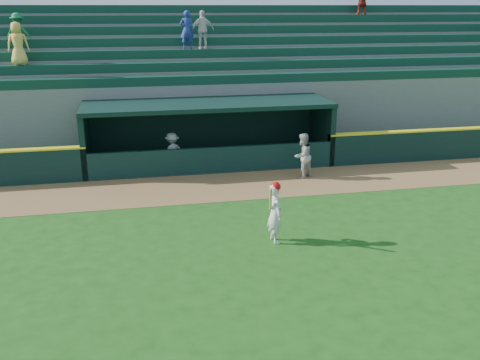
# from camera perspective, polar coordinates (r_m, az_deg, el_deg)

# --- Properties ---
(ground) EXTENTS (120.00, 120.00, 0.00)m
(ground) POSITION_cam_1_polar(r_m,az_deg,el_deg) (13.93, 1.33, -7.10)
(ground) COLOR #1A4B12
(ground) RESTS_ON ground
(warning_track) EXTENTS (40.00, 3.00, 0.01)m
(warning_track) POSITION_cam_1_polar(r_m,az_deg,el_deg) (18.40, -2.06, -0.71)
(warning_track) COLOR brown
(warning_track) RESTS_ON ground
(dugout_player_front) EXTENTS (1.01, 0.97, 1.64)m
(dugout_player_front) POSITION_cam_1_polar(r_m,az_deg,el_deg) (19.26, 6.68, 2.57)
(dugout_player_front) COLOR #A3A39E
(dugout_player_front) RESTS_ON ground
(dugout_player_inside) EXTENTS (1.09, 0.88, 1.47)m
(dugout_player_inside) POSITION_cam_1_polar(r_m,az_deg,el_deg) (20.14, -7.21, 2.98)
(dugout_player_inside) COLOR #A4A49E
(dugout_player_inside) RESTS_ON ground
(dugout) EXTENTS (9.40, 2.80, 2.46)m
(dugout) POSITION_cam_1_polar(r_m,az_deg,el_deg) (20.99, -3.52, 5.47)
(dugout) COLOR #60605C
(dugout) RESTS_ON ground
(stands) EXTENTS (34.50, 6.25, 6.98)m
(stands) POSITION_cam_1_polar(r_m,az_deg,el_deg) (25.27, -5.06, 9.96)
(stands) COLOR slate
(stands) RESTS_ON ground
(batter_at_plate) EXTENTS (0.51, 0.79, 1.67)m
(batter_at_plate) POSITION_cam_1_polar(r_m,az_deg,el_deg) (13.92, 3.75, -3.41)
(batter_at_plate) COLOR silver
(batter_at_plate) RESTS_ON ground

